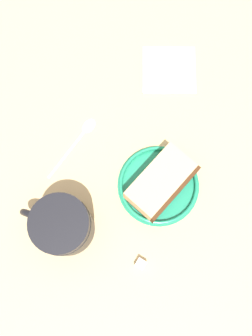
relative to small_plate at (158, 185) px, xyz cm
name	(u,v)px	position (x,y,z in cm)	size (l,w,h in cm)	color
ground_plane	(122,194)	(3.38, -5.44, -1.90)	(126.82, 126.82, 2.52)	tan
small_plate	(158,185)	(0.00, 0.00, 0.00)	(13.96, 13.96, 1.31)	#1E8C66
cake_slice	(161,183)	(0.10, 0.25, 2.49)	(12.87, 10.08, 4.92)	#472814
tea_mug	(63,226)	(12.23, -11.60, 4.86)	(8.98, 11.68, 10.29)	black
teaspoon	(81,135)	(-3.57, -15.75, -0.30)	(13.07, 4.54, 0.80)	silver
folded_napkin	(171,70)	(-21.03, -5.02, -0.34)	(9.46, 9.70, 0.60)	beige
sugar_cube	(141,264)	(13.25, 1.69, 0.10)	(1.49, 1.49, 1.49)	white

